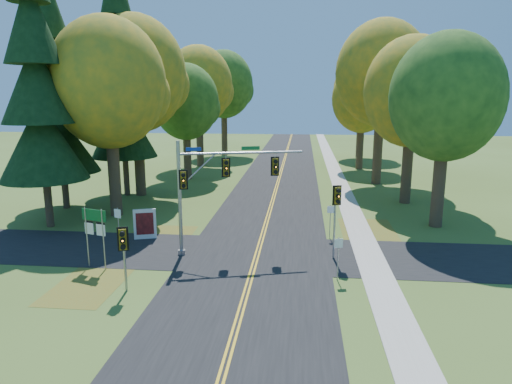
# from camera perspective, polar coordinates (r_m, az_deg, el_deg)

# --- Properties ---
(ground) EXTENTS (160.00, 160.00, 0.00)m
(ground) POSITION_cam_1_polar(r_m,az_deg,el_deg) (23.98, -0.30, -9.35)
(ground) COLOR #40561E
(ground) RESTS_ON ground
(road_main) EXTENTS (8.00, 160.00, 0.02)m
(road_main) POSITION_cam_1_polar(r_m,az_deg,el_deg) (23.98, -0.30, -9.33)
(road_main) COLOR black
(road_main) RESTS_ON ground
(road_cross) EXTENTS (60.00, 6.00, 0.02)m
(road_cross) POSITION_cam_1_polar(r_m,az_deg,el_deg) (25.84, 0.17, -7.72)
(road_cross) COLOR black
(road_cross) RESTS_ON ground
(centerline_left) EXTENTS (0.10, 160.00, 0.01)m
(centerline_left) POSITION_cam_1_polar(r_m,az_deg,el_deg) (23.98, -0.54, -9.29)
(centerline_left) COLOR gold
(centerline_left) RESTS_ON road_main
(centerline_right) EXTENTS (0.10, 160.00, 0.01)m
(centerline_right) POSITION_cam_1_polar(r_m,az_deg,el_deg) (23.96, -0.06, -9.31)
(centerline_right) COLOR gold
(centerline_right) RESTS_ON road_main
(sidewalk_east) EXTENTS (1.60, 160.00, 0.06)m
(sidewalk_east) POSITION_cam_1_polar(r_m,az_deg,el_deg) (24.15, 14.70, -9.53)
(sidewalk_east) COLOR #9E998E
(sidewalk_east) RESTS_ON ground
(leaf_patch_w_near) EXTENTS (4.00, 6.00, 0.00)m
(leaf_patch_w_near) POSITION_cam_1_polar(r_m,az_deg,el_deg) (29.01, -12.38, -5.77)
(leaf_patch_w_near) COLOR brown
(leaf_patch_w_near) RESTS_ON ground
(leaf_patch_e) EXTENTS (3.50, 8.00, 0.00)m
(leaf_patch_e) POSITION_cam_1_polar(r_m,az_deg,el_deg) (29.85, 14.11, -5.34)
(leaf_patch_e) COLOR brown
(leaf_patch_e) RESTS_ON ground
(leaf_patch_w_far) EXTENTS (3.00, 5.00, 0.00)m
(leaf_patch_w_far) POSITION_cam_1_polar(r_m,az_deg,el_deg) (23.30, -20.17, -10.79)
(leaf_patch_w_far) COLOR brown
(leaf_patch_w_far) RESTS_ON ground
(tree_w_a) EXTENTS (8.00, 8.00, 14.15)m
(tree_w_a) POSITION_cam_1_polar(r_m,az_deg,el_deg) (34.34, -17.81, 12.75)
(tree_w_a) COLOR #38281C
(tree_w_a) RESTS_ON ground
(tree_e_a) EXTENTS (7.20, 7.20, 12.73)m
(tree_e_a) POSITION_cam_1_polar(r_m,az_deg,el_deg) (32.29, 22.75, 10.77)
(tree_e_a) COLOR #38281C
(tree_e_a) RESTS_ON ground
(tree_w_b) EXTENTS (8.60, 8.60, 15.38)m
(tree_w_b) POSITION_cam_1_polar(r_m,az_deg,el_deg) (41.00, -14.76, 13.97)
(tree_w_b) COLOR #38281C
(tree_w_b) RESTS_ON ground
(tree_e_b) EXTENTS (7.60, 7.60, 13.33)m
(tree_e_b) POSITION_cam_1_polar(r_m,az_deg,el_deg) (38.72, 19.03, 11.67)
(tree_e_b) COLOR #38281C
(tree_e_b) RESTS_ON ground
(tree_w_c) EXTENTS (6.80, 6.80, 11.91)m
(tree_w_c) POSITION_cam_1_polar(r_m,az_deg,el_deg) (48.16, -8.69, 11.01)
(tree_w_c) COLOR #38281C
(tree_w_c) RESTS_ON ground
(tree_e_c) EXTENTS (8.80, 8.80, 15.79)m
(tree_e_c) POSITION_cam_1_polar(r_m,az_deg,el_deg) (46.52, 15.55, 14.03)
(tree_e_c) COLOR #38281C
(tree_e_c) RESTS_ON ground
(tree_w_d) EXTENTS (8.20, 8.20, 14.56)m
(tree_w_d) POSITION_cam_1_polar(r_m,az_deg,el_deg) (56.77, -7.11, 13.06)
(tree_w_d) COLOR #38281C
(tree_w_d) RESTS_ON ground
(tree_e_d) EXTENTS (7.00, 7.00, 12.32)m
(tree_e_d) POSITION_cam_1_polar(r_m,az_deg,el_deg) (55.48, 13.19, 11.27)
(tree_e_d) COLOR #38281C
(tree_e_d) RESTS_ON ground
(tree_w_e) EXTENTS (8.40, 8.40, 14.97)m
(tree_w_e) POSITION_cam_1_polar(r_m,az_deg,el_deg) (67.24, -3.98, 13.22)
(tree_w_e) COLOR #38281C
(tree_w_e) RESTS_ON ground
(tree_e_e) EXTENTS (7.80, 7.80, 13.74)m
(tree_e_e) POSITION_cam_1_polar(r_m,az_deg,el_deg) (66.26, 13.12, 12.20)
(tree_e_e) COLOR #38281C
(tree_e_e) RESTS_ON ground
(pine_a) EXTENTS (5.60, 5.60, 19.48)m
(pine_a) POSITION_cam_1_polar(r_m,az_deg,el_deg) (32.85, -25.68, 11.67)
(pine_a) COLOR #38281C
(pine_a) RESTS_ON ground
(pine_b) EXTENTS (5.60, 5.60, 17.31)m
(pine_b) POSITION_cam_1_polar(r_m,az_deg,el_deg) (37.94, -23.57, 10.21)
(pine_b) COLOR #38281C
(pine_b) RESTS_ON ground
(pine_c) EXTENTS (5.60, 5.60, 20.56)m
(pine_c) POSITION_cam_1_polar(r_m,az_deg,el_deg) (41.17, -16.56, 12.92)
(pine_c) COLOR #38281C
(pine_c) RESTS_ON ground
(traffic_mast) EXTENTS (6.80, 2.23, 6.37)m
(traffic_mast) POSITION_cam_1_polar(r_m,az_deg,el_deg) (25.00, -5.61, 1.27)
(traffic_mast) COLOR gray
(traffic_mast) RESTS_ON ground
(east_signal_pole) EXTENTS (0.46, 0.55, 4.11)m
(east_signal_pole) POSITION_cam_1_polar(r_m,az_deg,el_deg) (24.49, 10.02, -1.44)
(east_signal_pole) COLOR #94979C
(east_signal_pole) RESTS_ON ground
(ped_signal_pole) EXTENTS (0.48, 0.57, 3.10)m
(ped_signal_pole) POSITION_cam_1_polar(r_m,az_deg,el_deg) (21.09, -16.25, -6.27)
(ped_signal_pole) COLOR gray
(ped_signal_pole) RESTS_ON ground
(route_sign_cluster) EXTENTS (1.44, 0.47, 3.19)m
(route_sign_cluster) POSITION_cam_1_polar(r_m,az_deg,el_deg) (24.53, -19.53, -4.03)
(route_sign_cluster) COLOR gray
(route_sign_cluster) RESTS_ON ground
(info_kiosk) EXTENTS (1.36, 0.60, 1.89)m
(info_kiosk) POSITION_cam_1_polar(r_m,az_deg,el_deg) (28.96, -13.72, -3.93)
(info_kiosk) COLOR silver
(info_kiosk) RESTS_ON ground
(reg_sign_e_north) EXTENTS (0.41, 0.07, 2.13)m
(reg_sign_e_north) POSITION_cam_1_polar(r_m,az_deg,el_deg) (28.51, 9.28, -2.92)
(reg_sign_e_north) COLOR gray
(reg_sign_e_north) RESTS_ON ground
(reg_sign_e_south) EXTENTS (0.40, 0.14, 2.15)m
(reg_sign_e_south) POSITION_cam_1_polar(r_m,az_deg,el_deg) (22.25, 10.26, -7.26)
(reg_sign_e_south) COLOR gray
(reg_sign_e_south) RESTS_ON ground
(reg_sign_w) EXTENTS (0.45, 0.20, 2.47)m
(reg_sign_w) POSITION_cam_1_polar(r_m,az_deg,el_deg) (27.25, -16.86, -3.49)
(reg_sign_w) COLOR gray
(reg_sign_w) RESTS_ON ground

